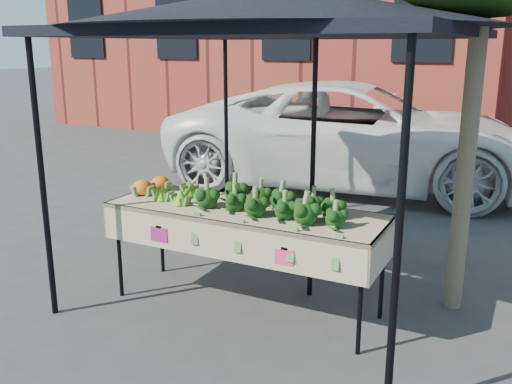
% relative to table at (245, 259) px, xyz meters
% --- Properties ---
extents(ground, '(90.00, 90.00, 0.00)m').
position_rel_table_xyz_m(ground, '(0.19, -0.13, -0.45)').
color(ground, '#37373A').
extents(table, '(2.42, 0.85, 0.90)m').
position_rel_table_xyz_m(table, '(0.00, 0.00, 0.00)').
color(table, '#C3B892').
rests_on(table, ground).
extents(canopy, '(3.16, 3.16, 2.74)m').
position_rel_table_xyz_m(canopy, '(0.06, 0.57, 0.92)').
color(canopy, black).
rests_on(canopy, ground).
extents(broccoli_heap, '(1.34, 0.54, 0.22)m').
position_rel_table_xyz_m(broccoli_heap, '(0.28, 0.03, 0.56)').
color(broccoli_heap, black).
rests_on(broccoli_heap, table).
extents(romanesco_cluster, '(0.40, 0.54, 0.17)m').
position_rel_table_xyz_m(romanesco_cluster, '(-0.66, 0.04, 0.54)').
color(romanesco_cluster, '#71A724').
rests_on(romanesco_cluster, table).
extents(cauliflower_pair, '(0.20, 0.40, 0.16)m').
position_rel_table_xyz_m(cauliflower_pair, '(-1.03, 0.07, 0.53)').
color(cauliflower_pair, orange).
rests_on(cauliflower_pair, table).
extents(street_tree, '(2.17, 2.17, 4.28)m').
position_rel_table_xyz_m(street_tree, '(1.62, 0.87, 1.69)').
color(street_tree, '#1E4C14').
rests_on(street_tree, ground).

